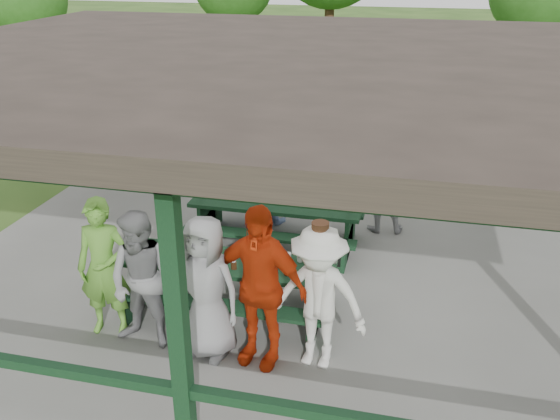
% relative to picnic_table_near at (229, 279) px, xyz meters
% --- Properties ---
extents(ground, '(90.00, 90.00, 0.00)m').
position_rel_picnic_table_near_xyz_m(ground, '(0.43, 1.20, -0.58)').
color(ground, '#284A17').
rests_on(ground, ground).
extents(concrete_slab, '(10.00, 8.00, 0.10)m').
position_rel_picnic_table_near_xyz_m(concrete_slab, '(0.43, 1.20, -0.53)').
color(concrete_slab, slate).
rests_on(concrete_slab, ground).
extents(pavilion_structure, '(10.60, 8.60, 3.24)m').
position_rel_picnic_table_near_xyz_m(pavilion_structure, '(0.43, 1.20, 2.59)').
color(pavilion_structure, black).
rests_on(pavilion_structure, concrete_slab).
extents(picnic_table_near, '(2.76, 1.39, 0.75)m').
position_rel_picnic_table_near_xyz_m(picnic_table_near, '(0.00, 0.00, 0.00)').
color(picnic_table_near, black).
rests_on(picnic_table_near, concrete_slab).
extents(picnic_table_far, '(2.73, 1.39, 0.75)m').
position_rel_picnic_table_near_xyz_m(picnic_table_far, '(0.15, 2.00, -0.00)').
color(picnic_table_far, black).
rests_on(picnic_table_far, concrete_slab).
extents(table_setting, '(2.27, 0.45, 0.10)m').
position_rel_picnic_table_near_xyz_m(table_setting, '(0.20, 0.04, 0.30)').
color(table_setting, white).
rests_on(table_setting, picnic_table_near).
extents(contestant_green, '(0.71, 0.52, 1.81)m').
position_rel_picnic_table_near_xyz_m(contestant_green, '(-1.33, -0.78, 0.42)').
color(contestant_green, '#599830').
rests_on(contestant_green, concrete_slab).
extents(contestant_grey_left, '(0.93, 0.77, 1.75)m').
position_rel_picnic_table_near_xyz_m(contestant_grey_left, '(-0.75, -0.92, 0.40)').
color(contestant_grey_left, gray).
rests_on(contestant_grey_left, concrete_slab).
extents(contestant_grey_mid, '(0.95, 0.71, 1.78)m').
position_rel_picnic_table_near_xyz_m(contestant_grey_mid, '(0.03, -0.91, 0.41)').
color(contestant_grey_mid, gray).
rests_on(contestant_grey_mid, concrete_slab).
extents(contestant_red, '(1.24, 0.70, 1.99)m').
position_rel_picnic_table_near_xyz_m(contestant_red, '(0.65, -0.89, 0.51)').
color(contestant_red, '#B32809').
rests_on(contestant_red, concrete_slab).
extents(contestant_white_fedora, '(1.22, 0.81, 1.82)m').
position_rel_picnic_table_near_xyz_m(contestant_white_fedora, '(1.32, -0.82, 0.41)').
color(contestant_white_fedora, silver).
rests_on(contestant_white_fedora, concrete_slab).
extents(spectator_lblue, '(1.55, 0.75, 1.60)m').
position_rel_picnic_table_near_xyz_m(spectator_lblue, '(-0.21, 2.86, 0.32)').
color(spectator_lblue, '#92AFE1').
rests_on(spectator_lblue, concrete_slab).
extents(spectator_blue, '(0.81, 0.68, 1.88)m').
position_rel_picnic_table_near_xyz_m(spectator_blue, '(-0.90, 3.47, 0.46)').
color(spectator_blue, '#3B589B').
rests_on(spectator_blue, concrete_slab).
extents(spectator_grey, '(0.86, 0.71, 1.61)m').
position_rel_picnic_table_near_xyz_m(spectator_grey, '(1.77, 2.97, 0.33)').
color(spectator_grey, '#969698').
rests_on(spectator_grey, concrete_slab).
extents(pickup_truck, '(5.77, 3.13, 1.54)m').
position_rel_picnic_table_near_xyz_m(pickup_truck, '(1.89, 9.85, 0.19)').
color(pickup_truck, silver).
rests_on(pickup_truck, ground).
extents(farm_trailer, '(3.54, 1.64, 1.24)m').
position_rel_picnic_table_near_xyz_m(farm_trailer, '(-0.29, 9.67, 0.03)').
color(farm_trailer, '#19488C').
rests_on(farm_trailer, ground).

